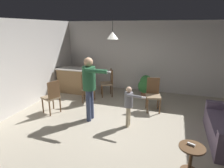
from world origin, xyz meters
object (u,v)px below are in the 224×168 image
object	(u,v)px
side_table_by_couch	(191,156)
potted_plant_corner	(146,86)
dining_chair_by_counter	(88,87)
dining_chair_centre_back	(153,93)
spare_remote_on_table	(191,144)
dining_chair_near_wall	(109,82)
dining_chair_spare	(52,96)
person_child	(129,102)
person_adult	(90,82)
kitchen_counter	(75,80)

from	to	relation	value
side_table_by_couch	potted_plant_corner	bearing A→B (deg)	110.74
dining_chair_by_counter	dining_chair_centre_back	bearing A→B (deg)	-16.58
dining_chair_by_counter	dining_chair_centre_back	distance (m)	2.15
spare_remote_on_table	potted_plant_corner	bearing A→B (deg)	110.71
potted_plant_corner	dining_chair_near_wall	bearing A→B (deg)	-171.42
dining_chair_near_wall	dining_chair_spare	world-z (taller)	same
dining_chair_near_wall	dining_chair_by_counter	bearing A→B (deg)	124.69
person_child	dining_chair_by_counter	distance (m)	2.06
dining_chair_by_counter	dining_chair_centre_back	world-z (taller)	same
side_table_by_couch	person_adult	size ratio (longest dim) A/B	0.30
person_adult	dining_chair_by_counter	bearing A→B (deg)	-150.77
person_child	dining_chair_spare	xyz separation A→B (m)	(-2.32, 0.08, -0.12)
kitchen_counter	person_child	bearing A→B (deg)	-37.29
dining_chair_by_counter	spare_remote_on_table	bearing A→B (deg)	-55.75
side_table_by_couch	dining_chair_spare	world-z (taller)	dining_chair_spare
person_adult	potted_plant_corner	world-z (taller)	person_adult
side_table_by_couch	dining_chair_centre_back	xyz separation A→B (m)	(-0.94, 2.48, 0.22)
dining_chair_centre_back	dining_chair_spare	bearing A→B (deg)	8.38
dining_chair_centre_back	dining_chair_spare	xyz separation A→B (m)	(-2.78, -1.14, 0.00)
kitchen_counter	dining_chair_by_counter	size ratio (longest dim) A/B	1.26
person_adult	person_child	distance (m)	1.16
kitchen_counter	side_table_by_couch	xyz separation A→B (m)	(4.05, -3.27, -0.15)
dining_chair_centre_back	spare_remote_on_table	distance (m)	2.61
side_table_by_couch	potted_plant_corner	distance (m)	3.71
person_adult	dining_chair_centre_back	xyz separation A→B (m)	(1.54, 1.18, -0.53)
kitchen_counter	person_adult	distance (m)	2.59
kitchen_counter	side_table_by_couch	bearing A→B (deg)	-38.93
kitchen_counter	potted_plant_corner	xyz separation A→B (m)	(2.74, 0.19, -0.01)
dining_chair_by_counter	potted_plant_corner	xyz separation A→B (m)	(1.77, 1.03, -0.08)
kitchen_counter	side_table_by_couch	size ratio (longest dim) A/B	2.42
spare_remote_on_table	side_table_by_couch	bearing A→B (deg)	-66.78
person_adult	person_child	size ratio (longest dim) A/B	1.62
person_adult	dining_chair_centre_back	distance (m)	2.02
person_child	potted_plant_corner	world-z (taller)	person_child
person_child	spare_remote_on_table	world-z (taller)	person_child
dining_chair_centre_back	dining_chair_spare	distance (m)	3.01
side_table_by_couch	potted_plant_corner	world-z (taller)	potted_plant_corner
potted_plant_corner	spare_remote_on_table	size ratio (longest dim) A/B	6.47
side_table_by_couch	dining_chair_near_wall	distance (m)	4.21
kitchen_counter	potted_plant_corner	size ratio (longest dim) A/B	1.50
side_table_by_couch	person_child	bearing A→B (deg)	138.15
side_table_by_couch	dining_chair_by_counter	xyz separation A→B (m)	(-3.09, 2.44, 0.22)
spare_remote_on_table	dining_chair_spare	bearing A→B (deg)	160.66
side_table_by_couch	kitchen_counter	bearing A→B (deg)	141.07
side_table_by_couch	person_adult	distance (m)	2.90
side_table_by_couch	person_adult	bearing A→B (deg)	152.42
person_child	side_table_by_couch	bearing A→B (deg)	53.82
person_child	dining_chair_spare	world-z (taller)	person_child
potted_plant_corner	person_adult	bearing A→B (deg)	-118.39
person_adult	dining_chair_spare	world-z (taller)	person_adult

